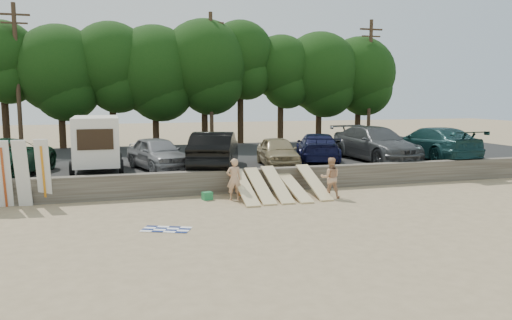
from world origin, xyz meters
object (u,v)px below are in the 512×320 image
object	(u,v)px
car_4	(278,152)
car_7	(432,143)
car_2	(158,153)
beachgoer_a	(234,179)
car_6	(376,144)
car_1	(5,157)
cooler	(207,196)
car_3	(214,150)
car_5	(317,147)
beachgoer_b	(330,178)
box_trailer	(96,141)

from	to	relation	value
car_4	car_7	world-z (taller)	car_7
car_2	beachgoer_a	distance (m)	5.24
car_2	car_6	distance (m)	11.56
car_1	car_7	distance (m)	21.41
car_1	cooler	xyz separation A→B (m)	(8.06, -4.11, -1.38)
car_3	car_5	xyz separation A→B (m)	(5.76, 1.10, -0.14)
car_1	car_5	bearing A→B (deg)	-162.14
beachgoer_b	cooler	bearing A→B (deg)	4.73
box_trailer	car_1	world-z (taller)	box_trailer
cooler	beachgoer_b	bearing A→B (deg)	-27.10
beachgoer_a	car_3	bearing A→B (deg)	-89.68
car_4	beachgoer_b	world-z (taller)	car_4
car_5	beachgoer_b	xyz separation A→B (m)	(-1.90, -5.74, -0.62)
box_trailer	car_4	distance (m)	8.61
beachgoer_b	car_1	bearing A→B (deg)	-5.01
car_4	car_5	bearing A→B (deg)	29.15
box_trailer	car_1	bearing A→B (deg)	-172.73
beachgoer_a	car_6	bearing A→B (deg)	-152.08
car_6	car_7	size ratio (longest dim) A/B	1.02
car_4	car_5	xyz separation A→B (m)	(2.55, 0.97, 0.03)
car_2	beachgoer_b	xyz separation A→B (m)	(6.45, -5.25, -0.64)
car_4	beachgoer_b	distance (m)	4.84
car_3	car_6	xyz separation A→B (m)	(8.96, 0.71, 0.01)
car_1	cooler	distance (m)	9.15
beachgoer_a	car_2	bearing A→B (deg)	-59.67
car_3	car_5	distance (m)	5.86
box_trailer	car_3	distance (m)	5.45
car_7	beachgoer_a	world-z (taller)	car_7
car_7	beachgoer_b	world-z (taller)	car_7
box_trailer	car_5	world-z (taller)	box_trailer
box_trailer	cooler	xyz separation A→B (m)	(4.27, -4.62, -1.94)
car_2	box_trailer	bearing A→B (deg)	155.55
car_1	car_6	size ratio (longest dim) A/B	0.97
beachgoer_a	cooler	size ratio (longest dim) A/B	4.43
car_6	box_trailer	bearing A→B (deg)	174.40
car_3	car_6	world-z (taller)	car_6
car_7	cooler	world-z (taller)	car_7
car_1	car_2	distance (m)	6.52
car_2	car_3	size ratio (longest dim) A/B	0.84
car_6	beachgoer_b	distance (m)	7.43
car_6	beachgoer_b	world-z (taller)	car_6
car_7	box_trailer	bearing A→B (deg)	-4.38
car_2	beachgoer_a	bearing A→B (deg)	-76.36
car_2	car_1	bearing A→B (deg)	164.87
car_1	car_2	bearing A→B (deg)	-163.54
car_2	car_5	size ratio (longest dim) A/B	0.87
car_1	car_4	xyz separation A→B (m)	(12.32, -0.38, -0.12)
car_3	beachgoer_b	size ratio (longest dim) A/B	3.25
box_trailer	beachgoer_a	xyz separation A→B (m)	(5.31, -4.93, -1.26)
car_3	cooler	world-z (taller)	car_3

